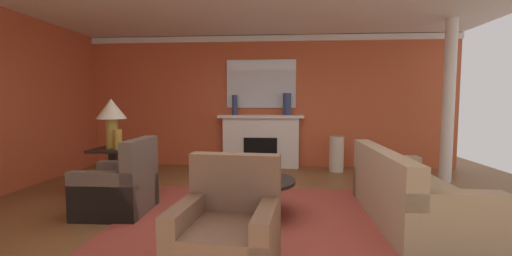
% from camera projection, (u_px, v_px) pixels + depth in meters
% --- Properties ---
extents(ground_plane, '(9.78, 9.78, 0.00)m').
position_uv_depth(ground_plane, '(248.00, 216.00, 4.09)').
color(ground_plane, brown).
extents(wall_fireplace, '(8.12, 0.12, 2.81)m').
position_uv_depth(wall_fireplace, '(263.00, 101.00, 7.19)').
color(wall_fireplace, '#C65633').
rests_on(wall_fireplace, ground_plane).
extents(crown_moulding, '(8.12, 0.08, 0.12)m').
position_uv_depth(crown_moulding, '(263.00, 39.00, 7.00)').
color(crown_moulding, white).
extents(area_rug, '(3.22, 2.51, 0.01)m').
position_uv_depth(area_rug, '(255.00, 214.00, 4.12)').
color(area_rug, '#993D33').
rests_on(area_rug, ground_plane).
extents(fireplace, '(1.80, 0.35, 1.12)m').
position_uv_depth(fireplace, '(261.00, 143.00, 7.05)').
color(fireplace, white).
rests_on(fireplace, ground_plane).
extents(mantel_mirror, '(1.48, 0.04, 1.02)m').
position_uv_depth(mantel_mirror, '(261.00, 84.00, 7.07)').
color(mantel_mirror, silver).
extents(sofa, '(0.91, 2.10, 0.85)m').
position_uv_depth(sofa, '(407.00, 197.00, 3.88)').
color(sofa, tan).
rests_on(sofa, ground_plane).
extents(armchair_near_window, '(0.81, 0.81, 0.95)m').
position_uv_depth(armchair_near_window, '(120.00, 189.00, 4.17)').
color(armchair_near_window, brown).
rests_on(armchair_near_window, ground_plane).
extents(armchair_facing_fireplace, '(0.87, 0.87, 0.95)m').
position_uv_depth(armchair_facing_fireplace, '(228.00, 237.00, 2.70)').
color(armchair_facing_fireplace, brown).
rests_on(armchair_facing_fireplace, ground_plane).
extents(coffee_table, '(1.00, 1.00, 0.45)m').
position_uv_depth(coffee_table, '(255.00, 188.00, 4.10)').
color(coffee_table, black).
rests_on(coffee_table, ground_plane).
extents(side_table, '(0.56, 0.56, 0.70)m').
position_uv_depth(side_table, '(113.00, 168.00, 5.04)').
color(side_table, black).
rests_on(side_table, ground_plane).
extents(table_lamp, '(0.44, 0.44, 0.75)m').
position_uv_depth(table_lamp, '(111.00, 114.00, 4.97)').
color(table_lamp, '#B28E38').
rests_on(table_lamp, side_table).
extents(vase_mantel_left, '(0.11, 0.11, 0.42)m').
position_uv_depth(vase_mantel_left, '(235.00, 105.00, 6.98)').
color(vase_mantel_left, navy).
rests_on(vase_mantel_left, fireplace).
extents(vase_mantel_right, '(0.17, 0.17, 0.46)m').
position_uv_depth(vase_mantel_right, '(287.00, 104.00, 6.89)').
color(vase_mantel_right, navy).
rests_on(vase_mantel_right, fireplace).
extents(vase_on_side_table, '(0.12, 0.12, 0.30)m').
position_uv_depth(vase_on_side_table, '(118.00, 139.00, 4.87)').
color(vase_on_side_table, '#B7892D').
rests_on(vase_on_side_table, side_table).
extents(vase_tall_corner, '(0.29, 0.29, 0.71)m').
position_uv_depth(vase_tall_corner, '(336.00, 154.00, 6.65)').
color(vase_tall_corner, beige).
rests_on(vase_tall_corner, ground_plane).
extents(book_red_cover, '(0.28, 0.22, 0.03)m').
position_uv_depth(book_red_cover, '(244.00, 181.00, 3.94)').
color(book_red_cover, maroon).
rests_on(book_red_cover, coffee_table).
extents(book_art_folio, '(0.23, 0.16, 0.05)m').
position_uv_depth(book_art_folio, '(250.00, 176.00, 4.01)').
color(book_art_folio, tan).
rests_on(book_art_folio, coffee_table).
extents(book_small_novel, '(0.28, 0.24, 0.04)m').
position_uv_depth(book_small_novel, '(251.00, 172.00, 4.04)').
color(book_small_novel, tan).
rests_on(book_small_novel, coffee_table).
extents(column_white, '(0.20, 0.20, 2.81)m').
position_uv_depth(column_white, '(448.00, 102.00, 5.72)').
color(column_white, white).
rests_on(column_white, ground_plane).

